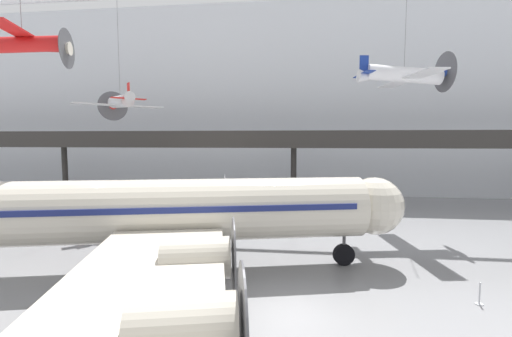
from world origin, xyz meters
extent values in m
plane|color=gray|center=(0.00, 0.00, 0.00)|extent=(260.00, 260.00, 0.00)
cube|color=silver|center=(0.00, 34.51, 13.15)|extent=(140.00, 3.00, 26.31)
cube|color=#2D2B28|center=(0.00, 26.48, 7.16)|extent=(110.00, 3.20, 0.90)
cube|color=#2D2B28|center=(0.00, 24.94, 8.16)|extent=(110.00, 0.12, 1.10)
cylinder|color=#2D2B28|center=(-30.25, 27.44, 3.35)|extent=(0.70, 0.70, 6.71)
cylinder|color=#2D2B28|center=(0.00, 27.44, 3.35)|extent=(0.70, 0.70, 6.71)
cylinder|color=beige|center=(-7.40, 3.94, 3.65)|extent=(23.87, 8.91, 3.57)
sphere|color=beige|center=(5.13, 6.90, 3.65)|extent=(3.50, 3.50, 3.50)
cube|color=navy|center=(-7.40, 3.94, 4.01)|extent=(22.27, 8.60, 0.32)
cube|color=beige|center=(-8.75, 13.24, 2.85)|extent=(8.84, 16.00, 0.28)
cube|color=beige|center=(-4.45, -4.98, 2.85)|extent=(8.84, 16.00, 0.28)
cylinder|color=beige|center=(-6.37, 10.37, 2.90)|extent=(3.07, 2.30, 1.71)
cylinder|color=#4C4C51|center=(-4.90, 10.72, 2.90)|extent=(0.81, 3.18, 3.26)
cylinder|color=beige|center=(-7.56, 15.39, 2.90)|extent=(3.07, 2.30, 1.71)
cylinder|color=#4C4C51|center=(-6.08, 15.73, 2.90)|extent=(0.81, 3.18, 3.26)
cylinder|color=beige|center=(-3.61, -1.35, 2.90)|extent=(3.07, 2.30, 1.71)
cylinder|color=#4C4C51|center=(-2.13, -1.01, 2.90)|extent=(0.81, 3.18, 3.26)
cylinder|color=beige|center=(-2.43, -6.37, 2.90)|extent=(3.07, 2.30, 1.71)
cylinder|color=#4C4C51|center=(-0.95, -6.02, 2.90)|extent=(0.81, 3.18, 3.26)
cylinder|color=#4C4C51|center=(3.32, 6.47, 1.26)|extent=(0.20, 0.20, 1.21)
cylinder|color=black|center=(3.32, 6.47, 0.65)|extent=(1.35, 0.67, 1.30)
cylinder|color=#4C4C51|center=(-7.79, 6.79, 1.26)|extent=(0.20, 0.20, 1.21)
cylinder|color=black|center=(-7.79, 6.79, 0.65)|extent=(1.35, 0.67, 1.30)
cylinder|color=#4C4C51|center=(-6.48, 1.22, 1.26)|extent=(0.20, 0.20, 1.21)
cylinder|color=black|center=(-6.48, 1.22, 0.65)|extent=(1.35, 0.67, 1.30)
cylinder|color=silver|center=(-15.85, 15.74, 11.17)|extent=(4.40, 4.74, 1.41)
cone|color=red|center=(-17.71, 17.82, 11.01)|extent=(1.33, 1.32, 0.99)
cylinder|color=#4C4C51|center=(-17.84, 17.97, 11.00)|extent=(2.16, 1.94, 2.87)
cone|color=silver|center=(-14.12, 13.81, 11.32)|extent=(1.68, 1.73, 1.02)
cube|color=silver|center=(-16.07, 15.98, 10.84)|extent=(6.86, 6.33, 0.10)
cube|color=red|center=(-13.91, 13.56, 11.83)|extent=(0.48, 0.52, 1.32)
cube|color=red|center=(-13.91, 13.56, 11.17)|extent=(2.57, 2.39, 0.06)
cylinder|color=slate|center=(-15.85, 15.74, 16.62)|extent=(0.04, 0.04, 9.80)
cylinder|color=red|center=(-17.12, 6.06, 13.75)|extent=(4.88, 2.15, 1.29)
cone|color=silver|center=(-14.71, 6.68, 13.59)|extent=(0.98, 1.05, 0.88)
cylinder|color=#4C4C51|center=(-14.55, 6.72, 13.58)|extent=(0.68, 2.48, 2.55)
cube|color=red|center=(-16.84, 6.13, 14.22)|extent=(2.91, 7.22, 0.10)
cylinder|color=silver|center=(9.07, 15.44, 13.01)|extent=(6.29, 2.21, 1.65)
cone|color=navy|center=(12.23, 15.94, 13.22)|extent=(1.18, 1.28, 1.14)
cylinder|color=#4C4C51|center=(12.45, 15.97, 13.23)|extent=(0.55, 3.25, 3.29)
cone|color=silver|center=(6.13, 14.98, 12.82)|extent=(1.85, 1.33, 1.18)
cube|color=silver|center=(9.44, 15.50, 12.63)|extent=(2.90, 9.34, 0.10)
cube|color=navy|center=(5.77, 14.92, 13.77)|extent=(0.74, 0.17, 1.52)
cube|color=navy|center=(5.77, 14.92, 13.01)|extent=(1.24, 3.36, 0.06)
cylinder|color=slate|center=(9.07, 15.44, 17.63)|extent=(0.04, 0.04, 7.97)
cylinder|color=#B2B5BA|center=(8.94, 2.07, 0.02)|extent=(0.36, 0.36, 0.04)
cylinder|color=#B2B5BA|center=(8.94, 2.07, 0.52)|extent=(0.07, 0.07, 0.95)
sphere|color=#B2B5BA|center=(8.94, 2.07, 1.03)|extent=(0.10, 0.10, 0.10)
camera|label=1|loc=(0.41, -14.45, 7.71)|focal=24.00mm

